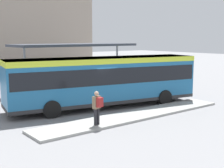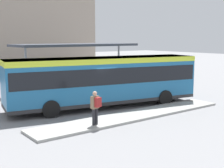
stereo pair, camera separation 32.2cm
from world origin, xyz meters
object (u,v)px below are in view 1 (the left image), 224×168
(city_bus, at_px, (105,78))
(bicycle_green, at_px, (150,80))
(pedestrian_waiting, at_px, (97,106))
(potted_planter_near_shelter, at_px, (118,85))
(bicycle_white, at_px, (156,81))

(city_bus, relative_size, bicycle_green, 7.33)
(city_bus, height_order, bicycle_green, city_bus)
(pedestrian_waiting, relative_size, potted_planter_near_shelter, 1.26)
(bicycle_green, height_order, potted_planter_near_shelter, potted_planter_near_shelter)
(bicycle_green, bearing_deg, bicycle_white, -7.04)
(pedestrian_waiting, bearing_deg, city_bus, -53.85)
(potted_planter_near_shelter, bearing_deg, bicycle_white, 13.93)
(bicycle_white, bearing_deg, pedestrian_waiting, -49.61)
(pedestrian_waiting, bearing_deg, potted_planter_near_shelter, -58.07)
(bicycle_white, relative_size, bicycle_green, 0.97)
(bicycle_white, bearing_deg, potted_planter_near_shelter, -68.65)
(bicycle_white, height_order, bicycle_green, bicycle_green)
(bicycle_white, bearing_deg, city_bus, -56.49)
(city_bus, bearing_deg, potted_planter_near_shelter, 52.07)
(bicycle_white, distance_m, potted_planter_near_shelter, 5.57)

